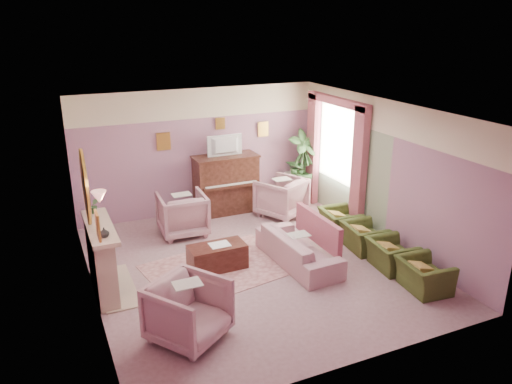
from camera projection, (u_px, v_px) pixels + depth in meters
name	position (u px, v px, depth m)	size (l,w,h in m)	color
floor	(254.00, 265.00, 8.99)	(5.50, 6.00, 0.01)	gray
ceiling	(254.00, 111.00, 8.07)	(5.50, 6.00, 0.01)	white
wall_back	(199.00, 152.00, 11.11)	(5.50, 0.02, 2.80)	gray
wall_front	(356.00, 268.00, 5.95)	(5.50, 0.02, 2.80)	gray
wall_left	(86.00, 217.00, 7.47)	(0.02, 6.00, 2.80)	gray
wall_right	(384.00, 173.00, 9.60)	(0.02, 6.00, 2.80)	gray
picture_rail_band	(198.00, 103.00, 10.75)	(5.50, 0.01, 0.65)	#F3E4BE
stripe_panel	(345.00, 171.00, 10.82)	(0.01, 3.00, 2.15)	#94A582
fireplace_surround	(101.00, 260.00, 7.98)	(0.30, 1.40, 1.10)	#C2A98E
fireplace_inset	(109.00, 267.00, 8.07)	(0.18, 0.72, 0.68)	black
fire_ember	(112.00, 277.00, 8.15)	(0.06, 0.54, 0.10)	#FF6008
mantel_shelf	(99.00, 227.00, 7.81)	(0.40, 1.55, 0.07)	#C2A98E
hearth	(117.00, 287.00, 8.24)	(0.55, 1.50, 0.02)	#C2A98E
mirror_frame	(85.00, 187.00, 7.53)	(0.04, 0.72, 1.20)	gold
mirror_glass	(87.00, 187.00, 7.54)	(0.01, 0.60, 1.06)	white
sconce_shade	(99.00, 197.00, 6.59)	(0.20, 0.20, 0.16)	#FFA894
piano	(226.00, 185.00, 11.28)	(1.40, 0.60, 1.30)	#452318
piano_keyshelf	(232.00, 186.00, 10.96)	(1.30, 0.12, 0.06)	#452318
piano_keys	(232.00, 185.00, 10.94)	(1.20, 0.08, 0.02)	silver
piano_top	(225.00, 157.00, 11.06)	(1.45, 0.65, 0.04)	#452318
television	(226.00, 144.00, 10.92)	(0.80, 0.12, 0.48)	black
print_back_left	(164.00, 141.00, 10.67)	(0.30, 0.03, 0.38)	gold
print_back_right	(263.00, 129.00, 11.55)	(0.26, 0.03, 0.34)	gold
print_back_mid	(220.00, 123.00, 11.08)	(0.22, 0.03, 0.26)	gold
print_left_wall	(98.00, 226.00, 6.34)	(0.03, 0.28, 0.36)	gold
window_blind	(338.00, 141.00, 10.81)	(0.03, 1.40, 1.80)	beige
curtain_left	(359.00, 170.00, 10.12)	(0.16, 0.34, 2.60)	#A54E5E
curtain_right	(313.00, 149.00, 11.70)	(0.16, 0.34, 2.60)	#A54E5E
pelmet	(337.00, 101.00, 10.50)	(0.16, 2.20, 0.16)	#A54E5E
mantel_plant	(94.00, 206.00, 8.23)	(0.16, 0.16, 0.28)	#315B2C
mantel_vase	(104.00, 233.00, 7.34)	(0.16, 0.16, 0.16)	#F3E4BE
area_rug	(221.00, 268.00, 8.90)	(2.50, 1.80, 0.01)	tan
coffee_table	(217.00, 257.00, 8.81)	(1.00, 0.50, 0.45)	#3D1913
table_paper	(220.00, 245.00, 8.76)	(0.35, 0.28, 0.01)	white
sofa	(298.00, 243.00, 8.96)	(0.65, 1.95, 0.79)	#BC8D93
sofa_throw	(318.00, 229.00, 9.05)	(0.10, 1.48, 0.54)	#A54E5E
floral_armchair_left	(182.00, 212.00, 10.16)	(0.92, 0.92, 0.96)	#BC8D93
floral_armchair_right	(281.00, 195.00, 11.12)	(0.92, 0.92, 0.96)	#BC8D93
floral_armchair_front	(188.00, 308.00, 6.79)	(0.92, 0.92, 0.96)	#BC8D93
olive_chair_a	(424.00, 271.00, 8.08)	(0.57, 0.81, 0.70)	#3F4D1E
olive_chair_b	(392.00, 250.00, 8.78)	(0.57, 0.81, 0.70)	#3F4D1E
olive_chair_c	(364.00, 233.00, 9.49)	(0.57, 0.81, 0.70)	#3F4D1E
olive_chair_d	(340.00, 218.00, 10.19)	(0.57, 0.81, 0.70)	#3F4D1E
side_table	(294.00, 188.00, 12.01)	(0.52, 0.52, 0.70)	beige
side_plant_big	(294.00, 167.00, 11.84)	(0.30, 0.30, 0.34)	#315B2C
side_plant_small	(301.00, 169.00, 11.81)	(0.16, 0.16, 0.28)	#315B2C
palm_pot	(302.00, 196.00, 12.01)	(0.34, 0.34, 0.34)	#9A6049
palm_plant	(304.00, 160.00, 11.71)	(0.76, 0.76, 1.44)	#315B2C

